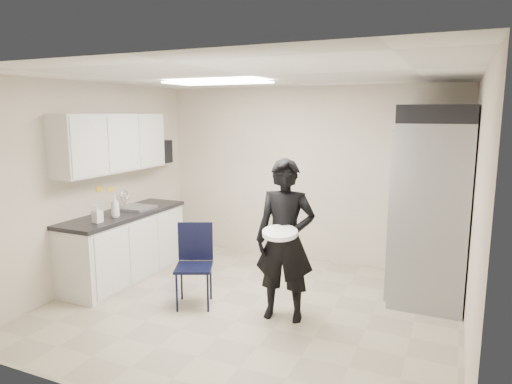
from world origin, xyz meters
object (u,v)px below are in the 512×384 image
at_px(lower_counter, 125,247).
at_px(commercial_fridge, 432,211).
at_px(folding_chair, 194,267).
at_px(man_tuxedo, 285,240).

bearing_deg(lower_counter, commercial_fridge, 15.88).
xyz_separation_m(lower_counter, commercial_fridge, (3.78, 1.07, 0.62)).
height_order(commercial_fridge, folding_chair, commercial_fridge).
xyz_separation_m(lower_counter, folding_chair, (1.33, -0.41, 0.03)).
bearing_deg(man_tuxedo, lower_counter, 165.18).
xyz_separation_m(lower_counter, man_tuxedo, (2.40, -0.28, 0.44)).
relative_size(lower_counter, man_tuxedo, 1.09).
bearing_deg(man_tuxedo, folding_chair, 178.74).
distance_m(lower_counter, commercial_fridge, 3.98).
distance_m(folding_chair, man_tuxedo, 1.15).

